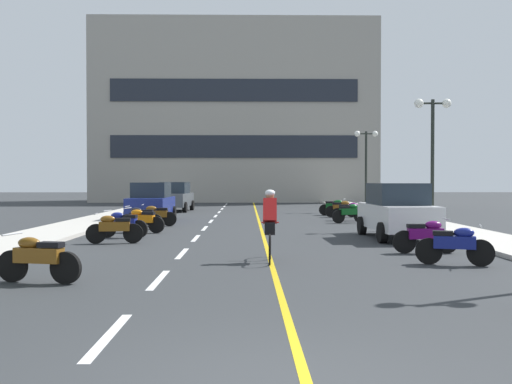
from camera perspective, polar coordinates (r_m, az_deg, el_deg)
name	(u,v)px	position (r m, az deg, el deg)	size (l,w,h in m)	color
ground_plane	(254,223)	(26.13, -0.21, -3.05)	(140.00, 140.00, 0.00)	#2D3033
curb_left	(110,217)	(29.92, -14.22, -2.45)	(2.40, 72.00, 0.12)	#B7B2A8
curb_right	(395,217)	(30.07, 13.58, -2.43)	(2.40, 72.00, 0.12)	#B7B2A8
lane_dash_0	(109,336)	(7.50, -14.31, -13.54)	(0.14, 2.20, 0.01)	silver
lane_dash_1	(159,280)	(11.35, -9.57, -8.51)	(0.14, 2.20, 0.01)	silver
lane_dash_2	(182,253)	(15.27, -7.29, -6.02)	(0.14, 2.20, 0.01)	silver
lane_dash_3	(196,238)	(19.23, -5.95, -4.55)	(0.14, 2.20, 0.01)	silver
lane_dash_4	(205,228)	(23.20, -5.08, -3.58)	(0.14, 2.20, 0.01)	silver
lane_dash_5	(211,221)	(27.18, -4.46, -2.89)	(0.14, 2.20, 0.01)	silver
lane_dash_6	(216,216)	(31.16, -4.00, -2.38)	(0.14, 2.20, 0.01)	silver
lane_dash_7	(219,212)	(35.15, -3.65, -1.98)	(0.14, 2.20, 0.01)	silver
lane_dash_8	(222,209)	(39.14, -3.37, -1.67)	(0.14, 2.20, 0.01)	silver
lane_dash_9	(224,206)	(43.13, -3.14, -1.41)	(0.14, 2.20, 0.01)	silver
lane_dash_10	(226,204)	(47.13, -2.94, -1.20)	(0.14, 2.20, 0.01)	silver
lane_dash_11	(228,202)	(51.12, -2.78, -1.02)	(0.14, 2.20, 0.01)	silver
centre_line_yellow	(258,218)	(29.13, 0.21, -2.62)	(0.12, 66.00, 0.01)	gold
office_building	(235,114)	(54.09, -2.07, 7.69)	(25.43, 7.45, 16.20)	#9E998E
street_lamp_mid	(433,133)	(23.96, 17.01, 5.61)	(1.46, 0.36, 5.01)	black
street_lamp_far	(366,152)	(36.24, 10.79, 3.93)	(1.46, 0.36, 4.85)	black
parked_car_near	(397,211)	(19.56, 13.72, -1.80)	(2.00, 4.24, 1.82)	black
parked_car_mid	(151,202)	(27.62, -10.27, -0.95)	(1.94, 4.21, 1.82)	black
parked_car_far	(175,197)	(36.33, -7.99, -0.45)	(2.12, 4.29, 1.82)	black
motorcycle_1	(38,258)	(11.51, -20.67, -6.07)	(1.68, 0.66, 0.92)	black
motorcycle_2	(455,244)	(13.74, 19.02, -4.90)	(1.65, 0.77, 0.92)	black
motorcycle_3	(426,235)	(15.77, 16.40, -4.12)	(1.70, 0.60, 0.92)	black
motorcycle_4	(114,228)	(18.02, -13.81, -3.46)	(1.70, 0.60, 0.92)	black
motorcycle_5	(123,224)	(19.74, -13.00, -3.06)	(1.69, 0.61, 0.92)	black
motorcycle_6	(142,220)	(21.48, -11.20, -2.72)	(1.68, 0.64, 0.92)	black
motorcycle_7	(141,217)	(23.06, -11.28, -2.45)	(1.70, 0.60, 0.92)	black
motorcycle_8	(156,215)	(24.47, -9.85, -2.25)	(1.70, 0.60, 0.92)	black
motorcycle_9	(350,212)	(26.36, 9.21, -2.00)	(1.64, 0.80, 0.92)	black
motorcycle_10	(349,211)	(27.86, 9.17, -1.84)	(1.70, 0.60, 0.92)	black
motorcycle_11	(342,208)	(30.37, 8.43, -1.59)	(1.70, 0.60, 0.92)	black
motorcycle_12	(335,207)	(31.98, 7.75, -1.46)	(1.64, 0.79, 0.92)	black
cyclist_rider	(270,224)	(13.60, 1.38, -3.15)	(0.42, 1.77, 1.71)	black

